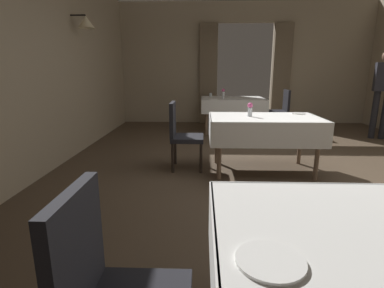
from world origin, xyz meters
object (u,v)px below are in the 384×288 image
object	(u,v)px
chair_mid_left	(181,132)
flower_vase_far	(223,93)
dining_table_far	(233,102)
plate_near_b	(270,261)
dining_table_mid	(264,124)
plate_mid_b	(298,113)
plate_far_c	(212,99)
person_diner_standing_aside	(384,87)
flower_vase_mid	(250,109)
chair_far_right	(281,108)
glass_far_b	(211,95)

from	to	relation	value
chair_mid_left	flower_vase_far	world-z (taller)	flower_vase_far
dining_table_far	plate_near_b	size ratio (longest dim) A/B	6.31
dining_table_mid	dining_table_far	bearing A→B (deg)	93.01
flower_vase_far	plate_near_b	bearing A→B (deg)	-92.37
plate_mid_b	chair_mid_left	bearing A→B (deg)	-172.36
plate_far_c	person_diner_standing_aside	size ratio (longest dim) A/B	0.13
flower_vase_mid	plate_far_c	xyz separation A→B (m)	(-0.42, 2.44, -0.09)
dining_table_mid	chair_mid_left	bearing A→B (deg)	176.56
dining_table_far	chair_far_right	xyz separation A→B (m)	(1.09, 0.03, -0.14)
plate_near_b	plate_mid_b	bearing A→B (deg)	71.35
chair_far_right	flower_vase_far	size ratio (longest dim) A/B	4.37
chair_mid_left	person_diner_standing_aside	distance (m)	4.37
flower_vase_mid	person_diner_standing_aside	bearing A→B (deg)	35.49
plate_mid_b	chair_far_right	bearing A→B (deg)	80.70
flower_vase_mid	dining_table_far	bearing A→B (deg)	89.01
chair_mid_left	plate_mid_b	world-z (taller)	chair_mid_left
dining_table_mid	dining_table_far	world-z (taller)	same
plate_mid_b	person_diner_standing_aside	bearing A→B (deg)	39.48
dining_table_mid	glass_far_b	distance (m)	3.16
flower_vase_mid	chair_far_right	bearing A→B (deg)	67.85
chair_mid_left	flower_vase_mid	world-z (taller)	flower_vase_mid
chair_far_right	flower_vase_mid	xyz separation A→B (m)	(-1.13, -2.79, 0.33)
dining_table_mid	plate_far_c	size ratio (longest dim) A/B	6.26
plate_near_b	glass_far_b	bearing A→B (deg)	90.25
chair_mid_left	flower_vase_far	bearing A→B (deg)	73.90
flower_vase_far	person_diner_standing_aside	bearing A→B (deg)	-9.78
glass_far_b	plate_mid_b	bearing A→B (deg)	-67.55
chair_mid_left	person_diner_standing_aside	size ratio (longest dim) A/B	0.54
flower_vase_far	plate_mid_b	bearing A→B (deg)	-69.03
dining_table_far	flower_vase_mid	size ratio (longest dim) A/B	7.69
flower_vase_mid	flower_vase_far	bearing A→B (deg)	93.84
dining_table_mid	flower_vase_mid	world-z (taller)	flower_vase_mid
chair_mid_left	plate_mid_b	size ratio (longest dim) A/B	4.97
chair_far_right	flower_vase_far	xyz separation A→B (m)	(-1.31, -0.17, 0.35)
dining_table_mid	flower_vase_mid	xyz separation A→B (m)	(-0.19, 0.02, 0.20)
dining_table_mid	plate_near_b	xyz separation A→B (m)	(-0.61, -3.07, 0.11)
flower_vase_mid	glass_far_b	distance (m)	3.11
chair_far_right	plate_mid_b	bearing A→B (deg)	-99.30
dining_table_far	chair_far_right	distance (m)	1.10
chair_mid_left	person_diner_standing_aside	bearing A→B (deg)	27.89
plate_near_b	plate_mid_b	xyz separation A→B (m)	(1.13, 3.36, 0.00)
glass_far_b	plate_far_c	bearing A→B (deg)	-88.41
dining_table_mid	flower_vase_far	xyz separation A→B (m)	(-0.37, 2.63, 0.22)
plate_far_c	person_diner_standing_aside	world-z (taller)	person_diner_standing_aside
dining_table_far	flower_vase_far	size ratio (longest dim) A/B	6.59
chair_mid_left	chair_far_right	distance (m)	3.42
flower_vase_far	glass_far_b	distance (m)	0.54
dining_table_far	flower_vase_mid	distance (m)	2.76
dining_table_mid	chair_mid_left	world-z (taller)	chair_mid_left
dining_table_far	glass_far_b	distance (m)	0.60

